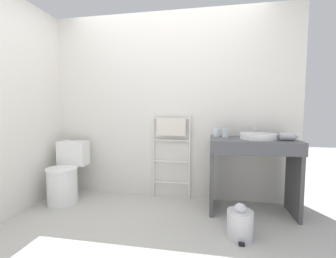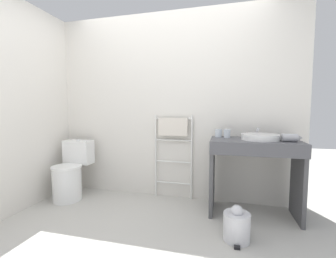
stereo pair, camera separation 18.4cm
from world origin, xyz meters
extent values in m
plane|color=#B2AFA8|center=(0.00, 0.00, 0.00)|extent=(12.00, 12.00, 0.00)
cube|color=silver|center=(0.00, 1.31, 1.21)|extent=(3.32, 0.12, 2.42)
cube|color=silver|center=(-1.60, 0.62, 1.21)|extent=(0.12, 1.87, 2.42)
cylinder|color=white|center=(-1.23, 0.79, 0.21)|extent=(0.35, 0.35, 0.43)
cylinder|color=white|center=(-1.23, 0.79, 0.44)|extent=(0.37, 0.37, 0.02)
cube|color=white|center=(-1.23, 1.04, 0.59)|extent=(0.38, 0.19, 0.32)
cylinder|color=silver|center=(-1.23, 1.04, 0.75)|extent=(0.05, 0.05, 0.01)
cylinder|color=white|center=(-0.17, 1.22, 0.55)|extent=(0.02, 0.02, 1.10)
cylinder|color=white|center=(0.32, 1.22, 0.55)|extent=(0.02, 0.02, 1.10)
cylinder|color=white|center=(0.07, 1.22, 0.20)|extent=(0.48, 0.02, 0.02)
cylinder|color=white|center=(0.07, 1.22, 0.48)|extent=(0.48, 0.02, 0.02)
cylinder|color=white|center=(0.07, 1.22, 0.77)|extent=(0.48, 0.02, 0.02)
cylinder|color=white|center=(0.07, 1.22, 1.06)|extent=(0.48, 0.02, 0.02)
cube|color=silver|center=(0.07, 1.19, 0.95)|extent=(0.38, 0.04, 0.23)
cube|color=#4C4C51|center=(1.04, 0.96, 0.82)|extent=(0.93, 0.53, 0.03)
cube|color=#4C4C51|center=(1.04, 0.70, 0.76)|extent=(0.93, 0.02, 0.10)
cube|color=#4C4C4F|center=(0.59, 0.96, 0.40)|extent=(0.04, 0.45, 0.81)
cube|color=#4C4C4F|center=(1.49, 0.96, 0.40)|extent=(0.04, 0.45, 0.81)
cylinder|color=white|center=(1.10, 0.96, 0.87)|extent=(0.39, 0.39, 0.06)
cylinder|color=silver|center=(1.10, 0.96, 0.90)|extent=(0.32, 0.32, 0.01)
cylinder|color=silver|center=(1.10, 1.18, 0.90)|extent=(0.02, 0.02, 0.11)
cylinder|color=silver|center=(1.10, 1.14, 0.94)|extent=(0.02, 0.09, 0.02)
cylinder|color=silver|center=(0.65, 1.11, 0.89)|extent=(0.08, 0.08, 0.10)
cylinder|color=silver|center=(0.75, 1.09, 0.89)|extent=(0.08, 0.08, 0.10)
cylinder|color=#B7B7BC|center=(1.37, 0.88, 0.88)|extent=(0.14, 0.08, 0.08)
cone|color=#9C9CA0|center=(1.46, 0.88, 0.88)|extent=(0.05, 0.07, 0.07)
cube|color=#B7B7BC|center=(1.33, 0.97, 0.88)|extent=(0.05, 0.09, 0.06)
cylinder|color=silver|center=(0.85, 0.39, 0.12)|extent=(0.23, 0.23, 0.25)
sphere|color=silver|center=(0.85, 0.39, 0.27)|extent=(0.11, 0.11, 0.11)
cube|color=black|center=(0.85, 0.26, 0.01)|extent=(0.05, 0.04, 0.02)
camera|label=1|loc=(0.55, -1.66, 1.16)|focal=24.00mm
camera|label=2|loc=(0.73, -1.62, 1.16)|focal=24.00mm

